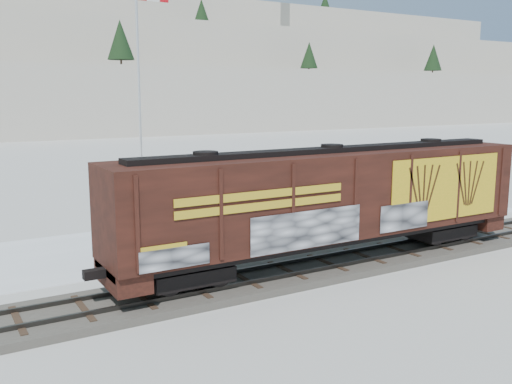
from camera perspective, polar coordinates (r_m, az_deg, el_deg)
ground at (r=22.95m, az=3.13°, el=-8.49°), size 500.00×500.00×0.00m
rail_track at (r=22.91m, az=3.13°, el=-8.14°), size 50.00×3.40×0.43m
parking_strip at (r=29.23m, az=-5.07°, el=-4.47°), size 40.00×8.00×0.03m
hopper_railcar at (r=23.41m, az=7.51°, el=-0.57°), size 18.71×3.06×4.66m
flagpole at (r=32.30m, az=-11.30°, el=5.80°), size 2.30×0.90×13.32m
car_silver at (r=26.44m, az=-10.96°, el=-4.52°), size 4.46×2.66×1.42m
car_white at (r=31.97m, az=3.90°, el=-1.91°), size 4.38×1.89×1.40m
car_dark at (r=29.60m, az=-0.47°, el=-2.77°), size 5.26×2.68×1.46m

